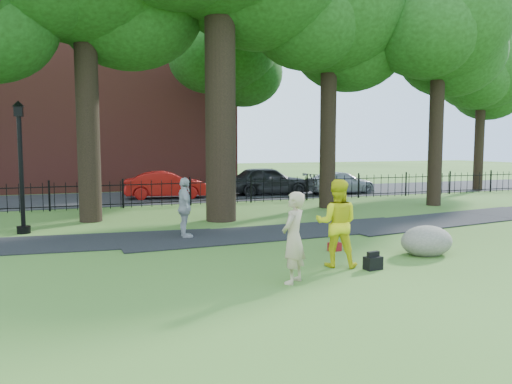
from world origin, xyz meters
name	(u,v)px	position (x,y,z in m)	size (l,w,h in m)	color
ground	(306,262)	(0.00, 0.00, 0.00)	(120.00, 120.00, 0.00)	#395A1F
footpath	(279,233)	(1.00, 3.90, 0.00)	(36.00, 2.60, 0.03)	black
street	(173,197)	(0.00, 16.00, 0.00)	(80.00, 7.00, 0.02)	black
iron_fence	(190,192)	(0.00, 12.00, 0.60)	(44.00, 0.04, 1.20)	black
brick_building	(86,95)	(-4.00, 24.00, 6.00)	(18.00, 8.00, 12.00)	brown
tree_row	(222,4)	(0.52, 8.40, 8.15)	(26.82, 7.96, 12.42)	black
woman	(294,238)	(-1.02, -1.49, 0.93)	(0.68, 0.44, 1.86)	tan
man	(337,223)	(0.50, -0.57, 1.00)	(0.98, 0.76, 2.01)	yellow
pedestrian	(185,208)	(-2.00, 4.06, 0.91)	(1.07, 0.44, 1.82)	#A1A0A5
boulder	(427,239)	(3.26, -0.31, 0.40)	(1.37, 1.04, 0.80)	slate
lamppost	(21,169)	(-6.59, 6.65, 2.03)	(0.41, 0.41, 4.14)	black
backpack	(373,263)	(1.12, -1.13, 0.15)	(0.39, 0.24, 0.29)	black
red_bag	(335,247)	(1.28, 0.89, 0.11)	(0.32, 0.20, 0.22)	maroon
red_sedan	(166,185)	(-0.49, 15.26, 0.70)	(1.49, 4.26, 1.40)	#9C0F0C
grey_car	(268,181)	(5.16, 15.18, 0.79)	(1.87, 4.65, 1.59)	black
silver_car	(341,183)	(9.28, 14.32, 0.62)	(1.74, 4.27, 1.24)	#989CA0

